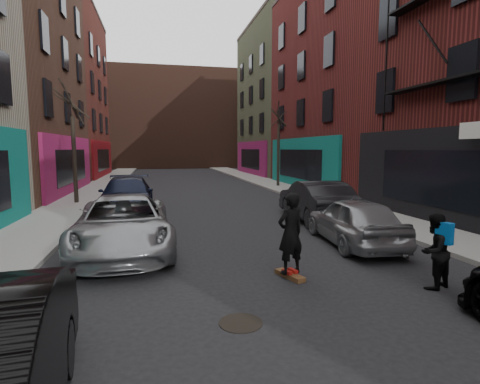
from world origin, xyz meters
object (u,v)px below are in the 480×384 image
pedestrian (434,251)px  parked_left_far (123,224)px  parked_left_end (127,196)px  skateboarder (290,233)px  skateboard (290,275)px  parked_right_end (316,201)px  parked_right_far (354,221)px  tree_right_far (278,138)px  tree_left_far (73,136)px  manhole (241,323)px

pedestrian → parked_left_far: bearing=-54.1°
parked_left_end → parked_left_far: bearing=-87.5°
parked_left_end → skateboarder: 9.93m
pedestrian → parked_left_end: bearing=-78.0°
skateboard → pedestrian: bearing=-43.5°
parked_right_end → parked_right_far: bearing=86.9°
parked_left_end → parked_right_end: 7.87m
tree_right_far → parked_left_end: tree_right_far is taller
parked_right_end → skateboarder: bearing=64.9°
tree_left_far → tree_right_far: (12.40, 6.00, 0.15)m
parked_right_far → skateboarder: (-2.75, -2.25, 0.27)m
skateboard → tree_right_far: bearing=53.9°
parked_left_far → skateboard: bearing=-41.3°
parked_right_far → parked_right_end: (0.41, 3.57, 0.08)m
parked_left_end → skateboarder: bearing=-67.0°
parked_right_far → pedestrian: bearing=91.8°
tree_right_far → skateboard: size_ratio=8.50×
tree_left_far → parked_left_end: 4.86m
pedestrian → manhole: (-4.05, -0.65, -0.75)m
tree_left_far → parked_left_far: 10.12m
parked_right_far → tree_right_far: bearing=-95.6°
parked_right_end → pedestrian: parked_right_end is taller
skateboarder → pedestrian: bearing=136.5°
skateboard → manhole: bearing=-147.8°
parked_right_far → parked_left_far: bearing=-0.9°
skateboarder → parked_left_far: bearing=-57.4°
tree_left_far → manhole: 15.35m
parked_right_end → parked_left_end: bearing=-21.1°
tree_left_far → parked_left_far: size_ratio=1.21×
tree_left_far → pedestrian: size_ratio=4.34×
tree_left_far → manhole: size_ratio=9.29×
tree_right_far → parked_left_end: (-9.76, -9.14, -2.76)m
tree_left_far → tree_right_far: size_ratio=0.96×
parked_right_far → pedestrian: 3.45m
parked_right_far → skateboard: 3.62m
parked_left_far → manhole: size_ratio=7.67×
parked_left_end → manhole: size_ratio=7.59×
parked_left_end → pedestrian: bearing=-58.3°
parked_left_far → parked_right_end: parked_right_end is taller
tree_left_far → skateboard: bearing=-61.5°
tree_left_far → tree_right_far: bearing=25.8°
skateboarder → pedestrian: (2.55, -1.19, -0.21)m
tree_right_far → parked_left_far: (-9.40, -15.30, -2.78)m
tree_right_far → parked_right_far: (-3.00, -15.97, -2.83)m
pedestrian → manhole: bearing=-11.5°
skateboarder → skateboard: bearing=180.0°
parked_right_end → skateboarder: 6.63m
pedestrian → parked_right_end: bearing=-115.5°
parked_right_end → skateboarder: skateboarder is taller
parked_right_far → parked_right_end: bearing=-91.5°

